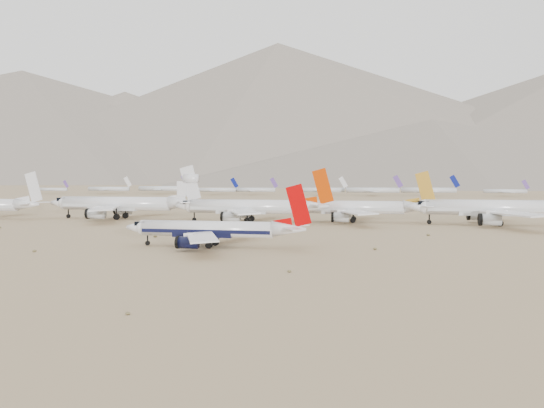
{
  "coord_description": "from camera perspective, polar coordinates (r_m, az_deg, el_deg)",
  "views": [
    {
      "loc": [
        23.87,
        -111.48,
        15.5
      ],
      "look_at": [
        -6.59,
        47.86,
        7.0
      ],
      "focal_mm": 35.0,
      "sensor_mm": 36.0,
      "label": 1
    }
  ],
  "objects": [
    {
      "name": "ground",
      "position": [
        115.06,
        -1.26,
        -4.74
      ],
      "size": [
        7000.0,
        7000.0,
        0.0
      ],
      "primitive_type": "plane",
      "color": "#8A6D50",
      "rests_on": "ground"
    },
    {
      "name": "desert_scrub",
      "position": [
        86.2,
        -3.9,
        -7.17
      ],
      "size": [
        261.14,
        121.67,
        0.63
      ],
      "color": "brown",
      "rests_on": "ground"
    },
    {
      "name": "distant_storage_row",
      "position": [
        438.11,
        3.05,
        1.55
      ],
      "size": [
        470.75,
        60.76,
        15.28
      ],
      "color": "silver",
      "rests_on": "ground"
    },
    {
      "name": "main_airliner",
      "position": [
        116.48,
        -6.19,
        -2.76
      ],
      "size": [
        39.58,
        38.66,
        13.97
      ],
      "color": "white",
      "rests_on": "ground"
    },
    {
      "name": "row2_white_trijet",
      "position": [
        198.85,
        -15.58,
        0.05
      ],
      "size": [
        55.11,
        53.86,
        19.53
      ],
      "color": "white",
      "rests_on": "ground"
    },
    {
      "name": "row2_gold_tail",
      "position": [
        180.82,
        8.94,
        -0.41
      ],
      "size": [
        48.71,
        47.63,
        17.34
      ],
      "color": "white",
      "rests_on": "ground"
    },
    {
      "name": "mountain_range",
      "position": [
        1768.77,
        12.41,
        8.6
      ],
      "size": [
        7354.0,
        3024.0,
        470.0
      ],
      "color": "slate",
      "rests_on": "ground"
    },
    {
      "name": "row2_navy_widebody",
      "position": [
        181.57,
        23.31,
        -0.43
      ],
      "size": [
        54.37,
        53.17,
        19.34
      ],
      "color": "white",
      "rests_on": "ground"
    },
    {
      "name": "row2_orange_tail",
      "position": [
        177.68,
        -2.23,
        -0.35
      ],
      "size": [
        51.18,
        50.06,
        18.26
      ],
      "color": "white",
      "rests_on": "ground"
    }
  ]
}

